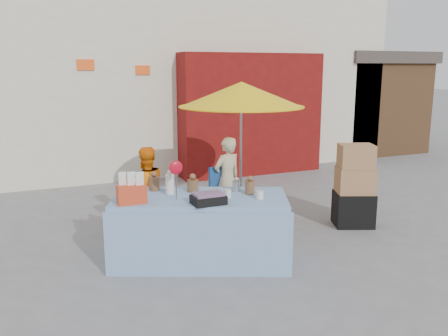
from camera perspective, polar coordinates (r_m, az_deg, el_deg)
name	(u,v)px	position (r m, az deg, el deg)	size (l,w,h in m)	color
ground	(245,255)	(6.02, 2.51, -10.43)	(80.00, 80.00, 0.00)	slate
backdrop	(136,36)	(12.89, -10.51, 15.38)	(14.00, 8.00, 7.80)	silver
market_table	(200,228)	(5.75, -2.88, -7.17)	(2.30, 1.74, 1.26)	#89ACDC
chair_left	(149,217)	(6.73, -9.02, -5.82)	(0.58, 0.58, 0.85)	navy
chair_right	(230,207)	(7.12, 0.78, -4.66)	(0.58, 0.58, 0.85)	navy
vendor_orange	(146,190)	(6.76, -9.38, -2.61)	(0.59, 0.46, 1.22)	orange
vendor_beige	(227,179)	(7.14, 0.38, -1.38)	(0.47, 0.31, 1.29)	beige
umbrella	(241,95)	(7.22, 2.10, 8.77)	(1.90, 1.90, 2.09)	gray
box_stack	(354,189)	(7.19, 15.42, -2.40)	(0.68, 0.63, 1.22)	black
tarp_bundle	(151,250)	(5.88, -8.79, -9.77)	(0.59, 0.47, 0.26)	yellow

